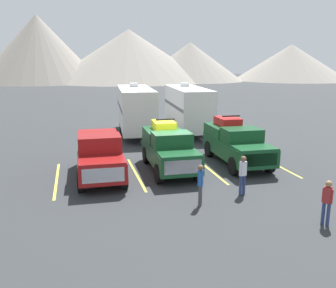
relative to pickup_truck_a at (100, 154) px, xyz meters
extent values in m
plane|color=#2D3033|center=(3.67, 0.38, -1.13)|extent=(240.00, 240.00, 0.00)
cube|color=maroon|center=(0.00, -0.15, -0.24)|extent=(2.17, 5.45, 0.89)
cube|color=maroon|center=(-0.04, -2.09, 0.25)|extent=(2.00, 1.55, 0.08)
cube|color=maroon|center=(-0.01, -0.63, 0.63)|extent=(1.96, 1.45, 0.84)
cube|color=slate|center=(-0.02, -1.20, 0.67)|extent=(1.81, 0.27, 0.62)
cube|color=maroon|center=(0.03, 1.31, 0.50)|extent=(2.07, 2.53, 0.57)
cube|color=silver|center=(-0.06, -2.82, -0.19)|extent=(1.75, 0.10, 0.62)
cylinder|color=black|center=(0.90, -2.00, -0.68)|extent=(0.30, 0.89, 0.89)
cylinder|color=black|center=(-0.99, -1.97, -0.68)|extent=(0.30, 0.89, 0.89)
cylinder|color=black|center=(0.98, 1.67, -0.68)|extent=(0.30, 0.89, 0.89)
cylinder|color=black|center=(-0.91, 1.71, -0.68)|extent=(0.30, 0.89, 0.89)
cube|color=#144723|center=(3.52, 0.02, -0.22)|extent=(2.12, 5.26, 0.90)
cube|color=#144723|center=(3.48, -1.85, 0.27)|extent=(1.96, 1.50, 0.08)
cube|color=#144723|center=(3.51, -0.45, 0.61)|extent=(1.92, 1.39, 0.75)
cube|color=slate|center=(3.49, -0.99, 0.65)|extent=(1.78, 0.25, 0.55)
cube|color=#144723|center=(3.54, 1.43, 0.52)|extent=(2.02, 2.44, 0.56)
cube|color=silver|center=(3.46, -2.55, -0.17)|extent=(1.71, 0.10, 0.63)
cylinder|color=black|center=(4.41, -1.77, -0.67)|extent=(0.30, 0.92, 0.91)
cylinder|color=black|center=(2.55, -1.73, -0.67)|extent=(0.30, 0.92, 0.91)
cylinder|color=black|center=(4.48, 1.78, -0.67)|extent=(0.30, 0.92, 0.91)
cylinder|color=black|center=(2.63, 1.81, -0.67)|extent=(0.30, 0.92, 0.91)
cube|color=yellow|center=(3.54, 1.43, 1.02)|extent=(1.14, 1.56, 0.45)
cylinder|color=black|center=(3.99, 0.89, 1.02)|extent=(0.19, 0.44, 0.44)
cylinder|color=black|center=(3.08, 0.91, 1.02)|extent=(0.19, 0.44, 0.44)
cylinder|color=black|center=(4.01, 1.95, 1.02)|extent=(0.19, 0.44, 0.44)
cylinder|color=black|center=(3.10, 1.97, 1.02)|extent=(0.19, 0.44, 0.44)
cube|color=black|center=(3.54, 1.00, 1.40)|extent=(1.01, 0.10, 0.08)
cube|color=#144723|center=(7.42, 0.36, -0.21)|extent=(2.21, 5.47, 0.90)
cube|color=#144723|center=(7.38, -1.59, 0.27)|extent=(2.04, 1.56, 0.08)
cube|color=#144723|center=(7.41, -0.12, 0.59)|extent=(2.00, 1.45, 0.72)
cube|color=slate|center=(7.40, -0.69, 0.63)|extent=(1.85, 0.24, 0.53)
cube|color=#144723|center=(7.45, 1.83, 0.51)|extent=(2.10, 2.54, 0.55)
cube|color=silver|center=(7.36, -2.32, -0.17)|extent=(1.78, 0.10, 0.63)
cylinder|color=black|center=(8.34, -1.50, -0.66)|extent=(0.30, 0.93, 0.92)
cylinder|color=black|center=(6.42, -1.46, -0.66)|extent=(0.30, 0.93, 0.92)
cylinder|color=black|center=(8.42, 2.19, -0.66)|extent=(0.30, 0.93, 0.92)
cylinder|color=black|center=(6.49, 2.23, -0.66)|extent=(0.30, 0.93, 0.92)
cube|color=red|center=(7.45, 1.83, 1.01)|extent=(1.19, 1.62, 0.45)
cylinder|color=black|center=(7.91, 1.27, 1.00)|extent=(0.19, 0.44, 0.44)
cylinder|color=black|center=(6.97, 1.29, 1.00)|extent=(0.19, 0.44, 0.44)
cylinder|color=black|center=(7.93, 2.37, 1.00)|extent=(0.19, 0.44, 0.44)
cylinder|color=black|center=(6.99, 2.39, 1.00)|extent=(0.19, 0.44, 0.44)
cube|color=black|center=(7.44, 1.38, 1.38)|extent=(1.05, 0.10, 0.08)
cube|color=gold|center=(-2.09, -0.03, -1.12)|extent=(0.12, 5.50, 0.01)
cube|color=gold|center=(1.75, -0.03, -1.12)|extent=(0.12, 5.50, 0.01)
cube|color=gold|center=(5.60, -0.03, -1.12)|extent=(0.12, 5.50, 0.01)
cube|color=gold|center=(9.44, -0.03, -1.12)|extent=(0.12, 5.50, 0.01)
cube|color=white|center=(3.38, 9.73, 0.91)|extent=(2.93, 7.77, 3.01)
cube|color=#595960|center=(2.19, 9.82, 1.06)|extent=(0.57, 7.29, 0.24)
cube|color=silver|center=(3.46, 10.87, 2.56)|extent=(0.65, 0.74, 0.30)
cube|color=#333333|center=(3.04, 5.34, -0.81)|extent=(0.21, 1.21, 0.12)
cylinder|color=black|center=(4.39, 8.74, -0.75)|extent=(0.28, 0.77, 0.76)
cylinder|color=black|center=(2.22, 8.90, -0.75)|extent=(0.28, 0.77, 0.76)
cylinder|color=black|center=(4.53, 10.56, -0.75)|extent=(0.28, 0.77, 0.76)
cylinder|color=black|center=(2.36, 10.72, -0.75)|extent=(0.28, 0.77, 0.76)
cube|color=white|center=(7.46, 9.64, 0.89)|extent=(2.91, 7.96, 2.97)
cube|color=#595960|center=(6.29, 9.73, 1.04)|extent=(0.58, 7.48, 0.24)
cube|color=silver|center=(7.55, 10.81, 2.52)|extent=(0.65, 0.74, 0.30)
cube|color=#333333|center=(7.12, 5.15, -0.81)|extent=(0.21, 1.21, 0.12)
cylinder|color=black|center=(8.46, 8.62, -0.75)|extent=(0.28, 0.77, 0.76)
cylinder|color=black|center=(6.32, 8.78, -0.75)|extent=(0.28, 0.77, 0.76)
cylinder|color=black|center=(8.60, 10.49, -0.75)|extent=(0.28, 0.77, 0.76)
cylinder|color=black|center=(6.46, 10.65, -0.75)|extent=(0.28, 0.77, 0.76)
cylinder|color=navy|center=(5.72, -4.04, -0.70)|extent=(0.13, 0.13, 0.86)
cylinder|color=navy|center=(5.55, -4.08, -0.70)|extent=(0.13, 0.13, 0.86)
cube|color=silver|center=(5.64, -4.06, 0.04)|extent=(0.29, 0.25, 0.61)
sphere|color=brown|center=(5.64, -4.06, 0.46)|extent=(0.23, 0.23, 0.23)
cylinder|color=silver|center=(5.77, -4.03, 0.01)|extent=(0.10, 0.10, 0.55)
cylinder|color=silver|center=(5.50, -4.09, 0.01)|extent=(0.10, 0.10, 0.55)
cylinder|color=navy|center=(7.11, -7.37, -0.72)|extent=(0.12, 0.12, 0.81)
cylinder|color=navy|center=(7.22, -7.51, -0.72)|extent=(0.12, 0.12, 0.81)
cube|color=maroon|center=(7.17, -7.44, -0.02)|extent=(0.29, 0.30, 0.58)
sphere|color=#9E704C|center=(7.17, -7.44, 0.38)|extent=(0.22, 0.22, 0.22)
cylinder|color=maroon|center=(7.09, -7.34, -0.05)|extent=(0.10, 0.10, 0.52)
cylinder|color=maroon|center=(7.24, -7.54, -0.05)|extent=(0.10, 0.10, 0.52)
cylinder|color=#3F3F42|center=(3.49, -4.81, -0.70)|extent=(0.12, 0.12, 0.84)
cylinder|color=#3F3F42|center=(3.57, -4.66, -0.70)|extent=(0.12, 0.12, 0.84)
cube|color=#2659A5|center=(3.53, -4.74, 0.02)|extent=(0.29, 0.31, 0.60)
sphere|color=brown|center=(3.53, -4.74, 0.43)|extent=(0.23, 0.23, 0.23)
cylinder|color=#2659A5|center=(3.46, -4.86, -0.01)|extent=(0.10, 0.10, 0.54)
cylinder|color=#2659A5|center=(3.59, -4.62, -0.01)|extent=(0.10, 0.10, 0.54)
cone|color=gray|center=(-9.17, 81.03, 7.09)|extent=(30.58, 30.58, 16.43)
cone|color=gray|center=(13.37, 80.92, 5.52)|extent=(42.26, 42.26, 13.30)
cone|color=gray|center=(29.48, 78.56, 3.91)|extent=(28.39, 28.39, 10.07)
cone|color=gray|center=(57.20, 74.18, 3.70)|extent=(30.86, 30.86, 9.65)
camera|label=1|loc=(-1.02, -17.50, 4.49)|focal=39.11mm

